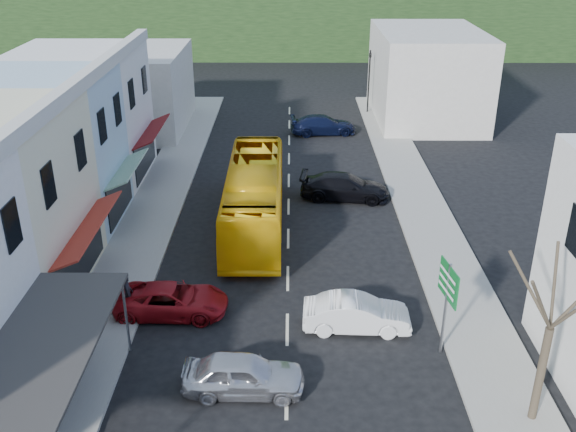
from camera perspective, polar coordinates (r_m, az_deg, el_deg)
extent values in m
plane|color=black|center=(25.96, -0.06, -10.04)|extent=(120.00, 120.00, 0.00)
cube|color=gray|center=(35.43, -12.19, -0.36)|extent=(3.00, 52.00, 0.15)
cube|color=gray|center=(35.37, 12.27, -0.41)|extent=(3.00, 52.00, 0.15)
cube|color=#600F11|center=(21.48, -23.63, -10.91)|extent=(1.30, 7.65, 0.08)
cube|color=maroon|center=(28.31, -17.29, -0.97)|extent=(1.30, 6.80, 0.08)
cube|color=#9DBBCD|center=(35.43, -20.72, 5.42)|extent=(7.00, 6.00, 8.00)
cube|color=#195926|center=(34.50, -14.10, 4.12)|extent=(1.30, 5.10, 0.08)
cube|color=silver|center=(41.28, -17.75, 8.48)|extent=(7.00, 7.00, 8.00)
cube|color=#600F11|center=(40.48, -12.00, 7.41)|extent=(1.30, 5.95, 0.08)
cube|color=#B7B2A8|center=(51.16, -13.70, 10.83)|extent=(8.00, 10.00, 6.00)
cube|color=#B7B2A8|center=(53.63, 12.24, 12.15)|extent=(8.00, 12.00, 7.00)
imported|color=yellow|center=(33.61, -3.00, 1.54)|extent=(2.60, 11.62, 3.10)
imported|color=silver|center=(22.66, -3.99, -13.90)|extent=(4.44, 1.90, 1.40)
imported|color=silver|center=(25.76, 6.11, -8.63)|extent=(4.46, 1.96, 1.40)
imported|color=maroon|center=(26.96, -10.32, -7.26)|extent=(4.65, 2.01, 1.40)
imported|color=black|center=(37.38, 5.06, 2.55)|extent=(4.69, 2.39, 1.40)
imported|color=black|center=(48.98, 3.15, 8.09)|extent=(4.68, 2.33, 1.40)
imported|color=black|center=(27.04, -14.06, -6.80)|extent=(0.55, 0.69, 1.70)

